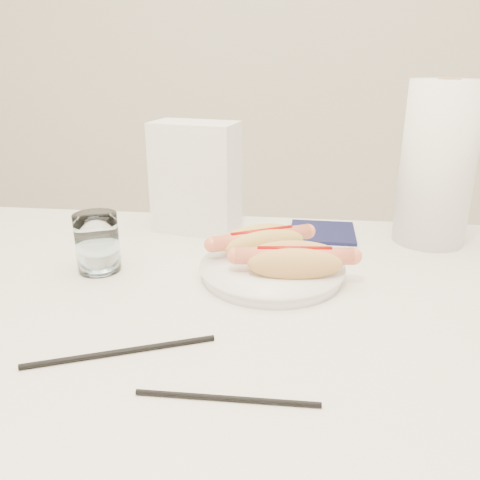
# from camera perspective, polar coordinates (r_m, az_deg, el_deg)

# --- Properties ---
(table) EXTENTS (1.20, 0.80, 0.75)m
(table) POSITION_cam_1_polar(r_m,az_deg,el_deg) (0.77, -3.13, -10.69)
(table) COLOR white
(table) RESTS_ON ground
(plate) EXTENTS (0.26, 0.26, 0.02)m
(plate) POSITION_cam_1_polar(r_m,az_deg,el_deg) (0.81, 3.70, -3.68)
(plate) COLOR white
(plate) RESTS_ON table
(hotdog_left) EXTENTS (0.17, 0.13, 0.05)m
(hotdog_left) POSITION_cam_1_polar(r_m,az_deg,el_deg) (0.84, 2.52, -0.21)
(hotdog_left) COLOR #DCB758
(hotdog_left) RESTS_ON plate
(hotdog_right) EXTENTS (0.18, 0.09, 0.05)m
(hotdog_right) POSITION_cam_1_polar(r_m,az_deg,el_deg) (0.77, 6.27, -2.39)
(hotdog_right) COLOR #E4A859
(hotdog_right) RESTS_ON plate
(water_glass) EXTENTS (0.07, 0.07, 0.10)m
(water_glass) POSITION_cam_1_polar(r_m,az_deg,el_deg) (0.85, -16.20, -0.29)
(water_glass) COLOR white
(water_glass) RESTS_ON table
(chopstick_near) EXTENTS (0.22, 0.10, 0.01)m
(chopstick_near) POSITION_cam_1_polar(r_m,az_deg,el_deg) (0.63, -13.62, -12.47)
(chopstick_near) COLOR black
(chopstick_near) RESTS_ON table
(chopstick_far) EXTENTS (0.20, 0.01, 0.01)m
(chopstick_far) POSITION_cam_1_polar(r_m,az_deg,el_deg) (0.55, -1.50, -17.86)
(chopstick_far) COLOR black
(chopstick_far) RESTS_ON table
(napkin_box) EXTENTS (0.18, 0.12, 0.22)m
(napkin_box) POSITION_cam_1_polar(r_m,az_deg,el_deg) (1.00, -5.12, 7.18)
(napkin_box) COLOR white
(napkin_box) RESTS_ON table
(navy_napkin) EXTENTS (0.13, 0.13, 0.01)m
(navy_napkin) POSITION_cam_1_polar(r_m,az_deg,el_deg) (1.01, 9.54, 0.90)
(navy_napkin) COLOR #12143B
(navy_napkin) RESTS_ON table
(paper_towel_roll) EXTENTS (0.14, 0.14, 0.30)m
(paper_towel_roll) POSITION_cam_1_polar(r_m,az_deg,el_deg) (0.99, 21.90, 8.12)
(paper_towel_roll) COLOR white
(paper_towel_roll) RESTS_ON table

